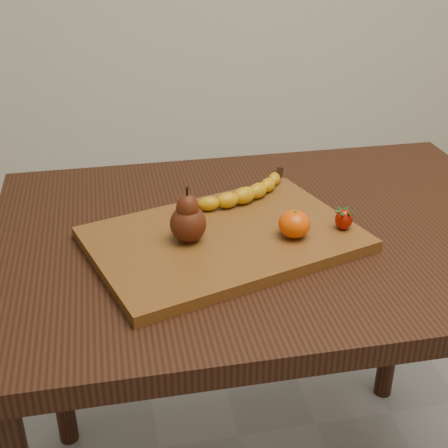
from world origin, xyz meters
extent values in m
cube|color=black|center=(0.00, 0.00, 0.74)|extent=(1.00, 0.70, 0.04)
cylinder|color=black|center=(-0.45, 0.30, 0.36)|extent=(0.05, 0.05, 0.72)
cylinder|color=black|center=(0.45, 0.30, 0.36)|extent=(0.05, 0.05, 0.72)
cube|color=brown|center=(-0.09, -0.04, 0.77)|extent=(0.52, 0.42, 0.02)
ellipsoid|color=#DD4702|center=(0.02, -0.07, 0.80)|extent=(0.06, 0.06, 0.05)
camera|label=1|loc=(-0.28, -0.96, 1.31)|focal=50.00mm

